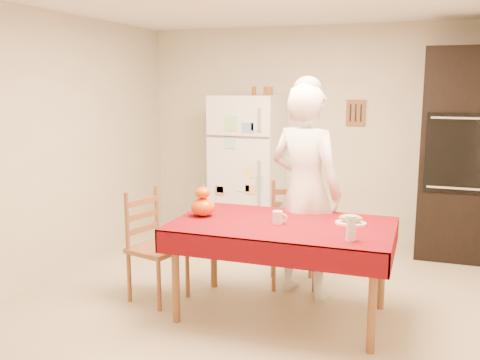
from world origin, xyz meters
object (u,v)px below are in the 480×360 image
at_px(chair_left, 152,241).
at_px(pumpkin_lower, 203,207).
at_px(chair_far, 293,229).
at_px(coffee_mug, 278,217).
at_px(refrigerator, 247,168).
at_px(bread_plate, 351,223).
at_px(seated_woman, 305,192).
at_px(oven_cabinet, 455,154).
at_px(wine_glass, 351,228).
at_px(dining_table, 282,232).

relative_size(chair_left, pumpkin_lower, 4.78).
xyz_separation_m(chair_far, chair_left, (-1.05, -0.76, 0.00)).
distance_m(coffee_mug, pumpkin_lower, 0.64).
xyz_separation_m(refrigerator, bread_plate, (1.47, -1.89, -0.08)).
bearing_deg(seated_woman, pumpkin_lower, 52.58).
bearing_deg(seated_woman, coffee_mug, 98.12).
height_order(oven_cabinet, wine_glass, oven_cabinet).
bearing_deg(wine_glass, bread_plate, 97.69).
relative_size(oven_cabinet, pumpkin_lower, 11.07).
bearing_deg(chair_far, chair_left, -161.66).
height_order(coffee_mug, wine_glass, wine_glass).
relative_size(chair_left, seated_woman, 0.52).
bearing_deg(chair_far, bread_plate, -62.78).
xyz_separation_m(oven_cabinet, coffee_mug, (-1.34, -2.10, -0.29)).
bearing_deg(chair_left, dining_table, -74.03).
xyz_separation_m(chair_far, wine_glass, (0.66, -1.03, 0.34)).
relative_size(dining_table, chair_left, 1.79).
height_order(coffee_mug, bread_plate, coffee_mug).
bearing_deg(dining_table, wine_glass, -27.74).
bearing_deg(wine_glass, coffee_mug, 156.23).
bearing_deg(chair_far, seated_woman, -73.03).
bearing_deg(chair_left, seated_woman, -51.56).
height_order(seated_woman, wine_glass, seated_woman).
height_order(refrigerator, wine_glass, refrigerator).
bearing_deg(chair_far, wine_glass, -75.06).
xyz_separation_m(seated_woman, coffee_mug, (-0.10, -0.54, -0.11)).
bearing_deg(seated_woman, bread_plate, 158.18).
relative_size(chair_far, coffee_mug, 9.50).
bearing_deg(seated_woman, chair_far, -37.03).
xyz_separation_m(seated_woman, pumpkin_lower, (-0.74, -0.50, -0.08)).
bearing_deg(seated_woman, dining_table, 100.94).
relative_size(dining_table, wine_glass, 9.66).
bearing_deg(chair_far, pumpkin_lower, -145.96).
bearing_deg(dining_table, bread_plate, 14.48).
distance_m(refrigerator, coffee_mug, 2.26).
relative_size(chair_far, pumpkin_lower, 4.78).
xyz_separation_m(chair_far, seated_woman, (0.16, -0.23, 0.41)).
height_order(dining_table, seated_woman, seated_woman).
height_order(oven_cabinet, chair_far, oven_cabinet).
bearing_deg(dining_table, seated_woman, 82.48).
height_order(chair_far, pumpkin_lower, chair_far).
bearing_deg(oven_cabinet, chair_far, -136.49).
height_order(refrigerator, coffee_mug, refrigerator).
bearing_deg(refrigerator, wine_glass, -56.57).
relative_size(chair_left, bread_plate, 3.96).
height_order(oven_cabinet, dining_table, oven_cabinet).
distance_m(chair_left, wine_glass, 1.76).
height_order(seated_woman, coffee_mug, seated_woman).
height_order(chair_left, seated_woman, seated_woman).
relative_size(refrigerator, seated_woman, 0.93).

